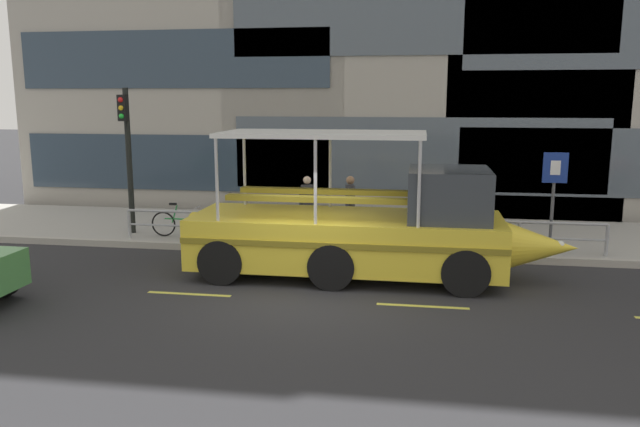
# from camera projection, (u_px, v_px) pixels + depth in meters

# --- Properties ---
(ground_plane) EXTENTS (120.00, 120.00, 0.00)m
(ground_plane) POSITION_uv_depth(u_px,v_px,m) (307.00, 292.00, 13.14)
(ground_plane) COLOR #2B2B2D
(sidewalk) EXTENTS (32.00, 4.80, 0.18)m
(sidewalk) POSITION_uv_depth(u_px,v_px,m) (341.00, 232.00, 18.55)
(sidewalk) COLOR #A8A59E
(sidewalk) RESTS_ON ground_plane
(curb_edge) EXTENTS (32.00, 0.18, 0.18)m
(curb_edge) POSITION_uv_depth(u_px,v_px,m) (329.00, 252.00, 16.14)
(curb_edge) COLOR #B2ADA3
(curb_edge) RESTS_ON ground_plane
(lane_centreline) EXTENTS (25.80, 0.12, 0.01)m
(lane_centreline) POSITION_uv_depth(u_px,v_px,m) (302.00, 300.00, 12.60)
(lane_centreline) COLOR #DBD64C
(lane_centreline) RESTS_ON ground_plane
(curb_guardrail) EXTENTS (12.58, 0.09, 0.82)m
(curb_guardrail) POSITION_uv_depth(u_px,v_px,m) (354.00, 226.00, 16.25)
(curb_guardrail) COLOR #9EA0A8
(curb_guardrail) RESTS_ON sidewalk
(traffic_light_pole) EXTENTS (0.24, 0.46, 4.11)m
(traffic_light_pole) POSITION_uv_depth(u_px,v_px,m) (127.00, 146.00, 17.52)
(traffic_light_pole) COLOR black
(traffic_light_pole) RESTS_ON sidewalk
(parking_sign) EXTENTS (0.60, 0.12, 2.50)m
(parking_sign) POSITION_uv_depth(u_px,v_px,m) (554.00, 184.00, 15.67)
(parking_sign) COLOR #4C4F54
(parking_sign) RESTS_ON sidewalk
(leaned_bicycle) EXTENTS (1.74, 0.46, 0.96)m
(leaned_bicycle) POSITION_uv_depth(u_px,v_px,m) (181.00, 224.00, 17.40)
(leaned_bicycle) COLOR black
(leaned_bicycle) RESTS_ON sidewalk
(duck_tour_boat) EXTENTS (8.67, 2.50, 3.28)m
(duck_tour_boat) POSITION_uv_depth(u_px,v_px,m) (368.00, 231.00, 14.06)
(duck_tour_boat) COLOR yellow
(duck_tour_boat) RESTS_ON ground_plane
(pedestrian_near_bow) EXTENTS (0.35, 0.41, 1.73)m
(pedestrian_near_bow) POSITION_uv_depth(u_px,v_px,m) (478.00, 203.00, 16.76)
(pedestrian_near_bow) COLOR black
(pedestrian_near_bow) RESTS_ON sidewalk
(pedestrian_mid_left) EXTENTS (0.30, 0.46, 1.71)m
(pedestrian_mid_left) POSITION_uv_depth(u_px,v_px,m) (350.00, 200.00, 17.35)
(pedestrian_mid_left) COLOR black
(pedestrian_mid_left) RESTS_ON sidewalk
(pedestrian_mid_right) EXTENTS (0.43, 0.31, 1.65)m
(pedestrian_mid_right) POSITION_uv_depth(u_px,v_px,m) (307.00, 199.00, 17.76)
(pedestrian_mid_right) COLOR black
(pedestrian_mid_right) RESTS_ON sidewalk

